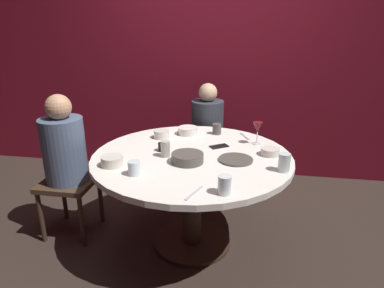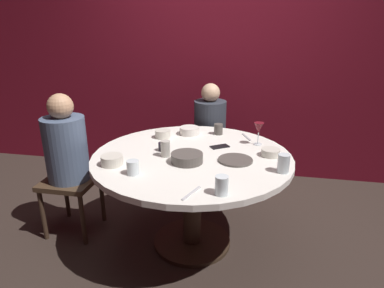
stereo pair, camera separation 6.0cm
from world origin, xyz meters
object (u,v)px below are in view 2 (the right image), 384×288
object	(u,v)px
bowl_serving_large	(163,134)
bowl_small_white	(187,158)
cup_by_right_diner	(165,149)
wine_glass	(259,129)
dining_table	(192,173)
bowl_sauce_side	(112,160)
seated_diner_left	(66,150)
seated_diner_back	(210,126)
bowl_salad_center	(189,131)
cell_phone	(220,147)
dinner_plate	(235,160)
cup_by_left_diner	(218,129)
cup_far_edge	(133,167)
cup_near_candle	(283,163)
candle_holder	(163,147)
bowl_rice_portion	(270,152)
cup_center_front	(222,185)

from	to	relation	value
bowl_serving_large	bowl_small_white	bearing A→B (deg)	-57.48
cup_by_right_diner	wine_glass	bearing A→B (deg)	30.14
dining_table	bowl_sauce_side	world-z (taller)	bowl_sauce_side
seated_diner_left	wine_glass	distance (m)	1.49
seated_diner_back	bowl_salad_center	world-z (taller)	seated_diner_back
cell_phone	dinner_plate	bearing A→B (deg)	-5.87
seated_diner_left	cup_by_left_diner	xyz separation A→B (m)	(1.12, 0.50, 0.08)
dinner_plate	cup_far_edge	distance (m)	0.70
cup_by_right_diner	cup_far_edge	size ratio (longest dim) A/B	1.28
seated_diner_left	cup_far_edge	xyz separation A→B (m)	(0.70, -0.39, 0.08)
seated_diner_left	bowl_sauce_side	world-z (taller)	seated_diner_left
bowl_small_white	cup_by_left_diner	bearing A→B (deg)	77.96
seated_diner_back	bowl_small_white	world-z (taller)	seated_diner_back
bowl_serving_large	cup_near_candle	distance (m)	1.06
seated_diner_back	dining_table	bearing A→B (deg)	0.00
cup_near_candle	cup_by_right_diner	world-z (taller)	cup_near_candle
seated_diner_left	bowl_serving_large	distance (m)	0.76
dining_table	cell_phone	bearing A→B (deg)	46.85
seated_diner_left	dinner_plate	distance (m)	1.31
bowl_small_white	bowl_sauce_side	size ratio (longest dim) A/B	1.50
cup_by_left_diner	cup_far_edge	distance (m)	0.99
bowl_small_white	cup_by_left_diner	xyz separation A→B (m)	(0.14, 0.65, 0.01)
cup_far_edge	dinner_plate	bearing A→B (deg)	28.66
dinner_plate	bowl_small_white	distance (m)	0.33
candle_holder	cell_phone	size ratio (longest dim) A/B	0.60
candle_holder	bowl_salad_center	distance (m)	0.44
cell_phone	bowl_sauce_side	xyz separation A→B (m)	(-0.66, -0.47, 0.03)
candle_holder	cup_far_edge	world-z (taller)	cup_far_edge
bowl_serving_large	cup_far_edge	world-z (taller)	cup_far_edge
bowl_salad_center	bowl_rice_portion	xyz separation A→B (m)	(0.66, -0.38, -0.01)
cell_phone	bowl_serving_large	bearing A→B (deg)	-139.90
dining_table	cup_by_right_diner	world-z (taller)	cup_by_right_diner
seated_diner_back	bowl_sauce_side	bearing A→B (deg)	-21.76
candle_holder	cup_by_right_diner	bearing A→B (deg)	-65.67
wine_glass	seated_diner_back	bearing A→B (deg)	126.12
cell_phone	bowl_salad_center	size ratio (longest dim) A/B	0.85
candle_holder	dinner_plate	world-z (taller)	candle_holder
cup_near_candle	cup_far_edge	xyz separation A→B (m)	(-0.92, -0.21, -0.01)
seated_diner_left	cup_center_front	world-z (taller)	seated_diner_left
bowl_serving_large	dinner_plate	bearing A→B (deg)	-31.94
candle_holder	wine_glass	xyz separation A→B (m)	(0.69, 0.27, 0.10)
seated_diner_back	bowl_sauce_side	world-z (taller)	seated_diner_back
wine_glass	bowl_rice_portion	world-z (taller)	wine_glass
dinner_plate	bowl_salad_center	size ratio (longest dim) A/B	1.43
seated_diner_left	cup_center_front	distance (m)	1.38
bowl_rice_portion	bowl_sauce_side	bearing A→B (deg)	-160.71
bowl_serving_large	cup_by_left_diner	world-z (taller)	cup_by_left_diner
candle_holder	cell_phone	xyz separation A→B (m)	(0.40, 0.15, -0.03)
bowl_serving_large	cup_center_front	size ratio (longest dim) A/B	1.17
bowl_sauce_side	cup_near_candle	xyz separation A→B (m)	(1.11, 0.09, 0.03)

